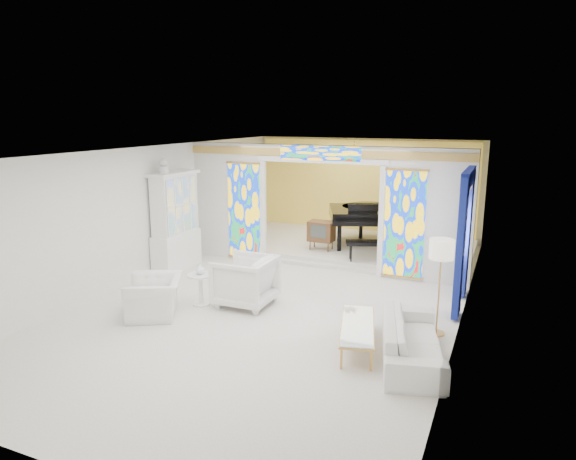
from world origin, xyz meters
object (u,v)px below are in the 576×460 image
at_px(grand_piano, 365,214).
at_px(tv_console, 321,231).
at_px(china_cabinet, 175,222).
at_px(coffee_table, 358,326).
at_px(armchair_left, 155,297).
at_px(armchair_right, 245,281).
at_px(sofa, 412,340).

bearing_deg(grand_piano, tv_console, -148.51).
height_order(china_cabinet, coffee_table, china_cabinet).
bearing_deg(armchair_left, china_cabinet, 177.73).
bearing_deg(coffee_table, armchair_right, 159.79).
bearing_deg(sofa, coffee_table, 69.70).
bearing_deg(china_cabinet, sofa, -22.60).
relative_size(sofa, coffee_table, 1.23).
xyz_separation_m(china_cabinet, armchair_right, (2.71, -1.52, -0.68)).
bearing_deg(china_cabinet, armchair_left, -62.31).
bearing_deg(grand_piano, armchair_right, -122.86).
xyz_separation_m(armchair_left, coffee_table, (3.88, 0.20, -0.01)).
height_order(armchair_left, tv_console, tv_console).
height_order(coffee_table, grand_piano, grand_piano).
height_order(armchair_right, grand_piano, grand_piano).
distance_m(sofa, tv_console, 6.05).
relative_size(china_cabinet, grand_piano, 0.79).
bearing_deg(armchair_right, armchair_left, -49.62).
distance_m(coffee_table, tv_console, 5.52).
distance_m(sofa, coffee_table, 0.89).
height_order(armchair_left, coffee_table, armchair_left).
bearing_deg(tv_console, grand_piano, 54.46).
distance_m(armchair_left, coffee_table, 3.88).
bearing_deg(tv_console, armchair_left, -104.64).
relative_size(armchair_left, sofa, 0.50).
relative_size(armchair_right, tv_console, 1.41).
height_order(grand_piano, tv_console, grand_piano).
height_order(armchair_left, armchair_right, armchair_right).
height_order(armchair_right, tv_console, armchair_right).
relative_size(coffee_table, grand_piano, 0.52).
relative_size(armchair_left, coffee_table, 0.62).
relative_size(armchair_right, sofa, 0.49).
bearing_deg(china_cabinet, armchair_right, -29.33).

